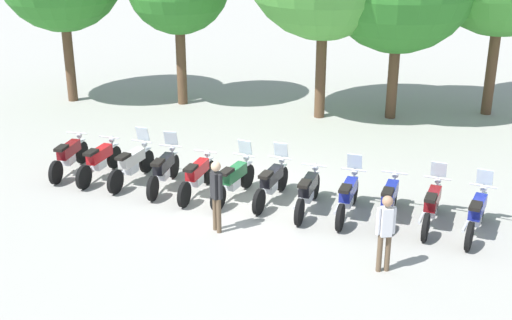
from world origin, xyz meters
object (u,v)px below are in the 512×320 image
(motorcycle_9, at_px, (389,200))
(motorcycle_6, at_px, (272,182))
(motorcycle_0, at_px, (69,155))
(motorcycle_11, at_px, (477,213))
(motorcycle_7, at_px, (308,191))
(motorcycle_1, at_px, (100,160))
(motorcycle_10, at_px, (432,205))
(motorcycle_5, at_px, (234,179))
(motorcycle_3, at_px, (164,169))
(person_0, at_px, (216,191))
(motorcycle_8, at_px, (348,196))
(motorcycle_4, at_px, (197,176))
(motorcycle_2, at_px, (132,164))
(person_1, at_px, (386,228))

(motorcycle_9, bearing_deg, motorcycle_6, 89.63)
(motorcycle_0, relative_size, motorcycle_11, 1.02)
(motorcycle_6, xyz_separation_m, motorcycle_7, (0.96, -0.35, -0.01))
(motorcycle_1, height_order, motorcycle_10, motorcycle_10)
(motorcycle_1, relative_size, motorcycle_5, 1.02)
(motorcycle_3, relative_size, person_0, 1.29)
(motorcycle_8, relative_size, motorcycle_11, 1.02)
(motorcycle_4, distance_m, person_0, 2.22)
(motorcycle_2, xyz_separation_m, motorcycle_3, (0.96, -0.19, 0.00))
(motorcycle_9, distance_m, motorcycle_11, 1.98)
(motorcycle_4, distance_m, motorcycle_9, 4.86)
(motorcycle_6, relative_size, motorcycle_9, 0.99)
(motorcycle_6, relative_size, person_1, 1.30)
(motorcycle_3, height_order, person_0, person_0)
(motorcycle_4, bearing_deg, motorcycle_10, -88.64)
(person_0, bearing_deg, motorcycle_0, -73.37)
(motorcycle_2, distance_m, motorcycle_8, 5.87)
(motorcycle_1, xyz_separation_m, motorcycle_5, (3.88, -0.53, 0.01))
(motorcycle_10, bearing_deg, motorcycle_5, 93.99)
(motorcycle_1, relative_size, motorcycle_8, 1.00)
(motorcycle_9, bearing_deg, motorcycle_11, -92.67)
(motorcycle_6, xyz_separation_m, motorcycle_9, (2.90, -0.42, -0.01))
(motorcycle_8, relative_size, person_0, 1.28)
(motorcycle_8, bearing_deg, motorcycle_7, 92.56)
(motorcycle_4, distance_m, motorcycle_10, 5.84)
(motorcycle_11, height_order, person_0, person_0)
(motorcycle_7, height_order, person_0, person_0)
(motorcycle_5, height_order, motorcycle_8, same)
(motorcycle_8, bearing_deg, motorcycle_6, 84.59)
(motorcycle_4, height_order, motorcycle_5, motorcycle_5)
(motorcycle_0, xyz_separation_m, motorcycle_10, (9.69, -1.21, 0.01))
(motorcycle_3, xyz_separation_m, person_1, (5.78, -3.10, 0.46))
(motorcycle_5, relative_size, motorcycle_9, 0.98)
(motorcycle_4, bearing_deg, motorcycle_8, -89.79)
(motorcycle_5, height_order, motorcycle_11, same)
(motorcycle_5, bearing_deg, person_1, -112.42)
(motorcycle_10, relative_size, person_1, 1.30)
(motorcycle_3, distance_m, motorcycle_8, 4.89)
(motorcycle_1, height_order, person_1, person_1)
(motorcycle_9, bearing_deg, motorcycle_10, -89.07)
(motorcycle_4, distance_m, motorcycle_11, 6.83)
(motorcycle_2, height_order, motorcycle_8, same)
(motorcycle_3, height_order, motorcycle_5, same)
(motorcycle_2, height_order, motorcycle_7, motorcycle_2)
(motorcycle_1, distance_m, motorcycle_8, 6.84)
(motorcycle_0, height_order, motorcycle_2, motorcycle_2)
(motorcycle_1, height_order, motorcycle_3, motorcycle_3)
(motorcycle_1, relative_size, person_1, 1.31)
(motorcycle_10, xyz_separation_m, motorcycle_11, (0.97, -0.24, 0.00))
(motorcycle_10, bearing_deg, motorcycle_8, 97.05)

